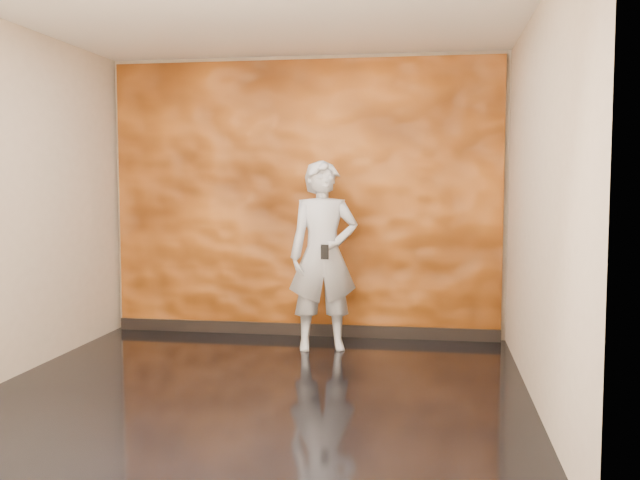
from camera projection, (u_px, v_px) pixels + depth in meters
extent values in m
cube|color=black|center=(257.00, 390.00, 5.33)|extent=(4.00, 4.00, 0.01)
cube|color=tan|center=(305.00, 197.00, 7.18)|extent=(4.00, 0.02, 2.80)
cube|color=tan|center=(148.00, 215.00, 3.24)|extent=(4.00, 0.02, 2.80)
cube|color=tan|center=(5.00, 201.00, 5.52)|extent=(0.02, 4.00, 2.80)
cube|color=tan|center=(538.00, 204.00, 4.90)|extent=(0.02, 4.00, 2.80)
cube|color=white|center=(254.00, 7.00, 5.10)|extent=(4.00, 4.00, 0.01)
cube|color=orange|center=(304.00, 199.00, 7.14)|extent=(3.90, 0.06, 2.75)
cube|color=black|center=(303.00, 329.00, 7.21)|extent=(3.90, 0.04, 0.12)
imported|color=#A5ABB4|center=(323.00, 256.00, 6.56)|extent=(0.72, 0.56, 1.75)
cube|color=black|center=(325.00, 252.00, 6.28)|extent=(0.07, 0.02, 0.13)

